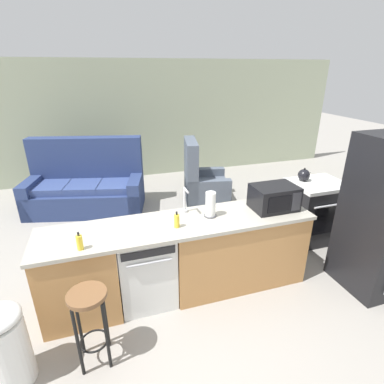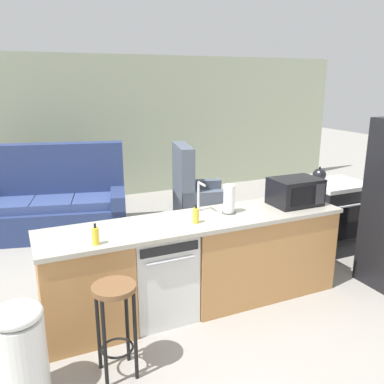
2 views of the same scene
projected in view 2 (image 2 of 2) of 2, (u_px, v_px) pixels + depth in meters
ground_plane at (184, 307)px, 3.99m from camera, size 24.00×24.00×0.00m
wall_back at (108, 128)px, 7.45m from camera, size 10.00×0.06×2.60m
kitchen_counter at (206, 264)px, 3.97m from camera, size 2.94×0.66×0.90m
dishwasher at (159, 273)px, 3.78m from camera, size 0.58×0.61×0.84m
stove_range at (333, 216)px, 5.28m from camera, size 0.76×0.68×0.90m
microwave at (295, 192)px, 4.21m from camera, size 0.50×0.37×0.28m
sink_faucet at (199, 198)px, 4.00m from camera, size 0.07×0.18×0.30m
paper_towel_roll at (229, 199)px, 3.94m from camera, size 0.14×0.14×0.28m
soap_bottle at (196, 215)px, 3.68m from camera, size 0.06×0.06×0.18m
dish_soap_bottle at (96, 236)px, 3.20m from camera, size 0.06×0.06×0.18m
kettle at (319, 175)px, 5.19m from camera, size 0.21×0.17×0.19m
bar_stool at (115, 311)px, 2.96m from camera, size 0.32×0.32×0.74m
trash_bin at (21, 352)px, 2.75m from camera, size 0.35×0.35×0.74m
couch at (55, 205)px, 5.90m from camera, size 2.16×1.35×1.27m
armchair at (196, 198)px, 6.43m from camera, size 0.96×1.00×1.20m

